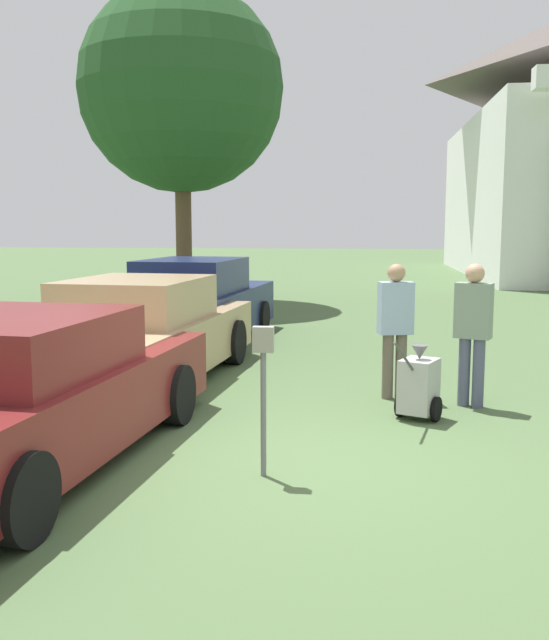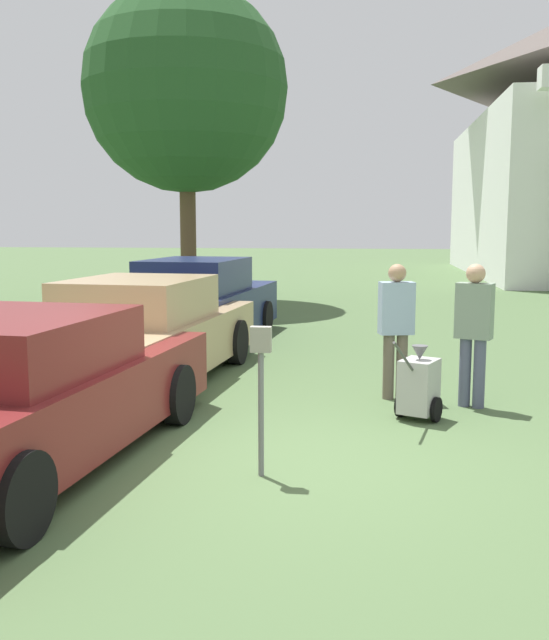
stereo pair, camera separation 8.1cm
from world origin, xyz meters
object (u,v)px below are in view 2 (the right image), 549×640
(parked_car_navy, at_px, (199,306))
(person_worker, at_px, (396,323))
(parked_car_tan, at_px, (143,334))
(parking_meter, at_px, (261,372))
(person_supervisor, at_px, (474,326))
(parked_car_maroon, at_px, (25,395))
(equipment_cart, at_px, (419,386))

(parked_car_navy, xyz_separation_m, person_worker, (3.42, -3.70, 0.25))
(person_worker, bearing_deg, parked_car_navy, -60.81)
(parked_car_tan, relative_size, parking_meter, 3.85)
(parking_meter, xyz_separation_m, person_supervisor, (2.15, 2.68, 0.06))
(parked_car_tan, height_order, parking_meter, parked_car_tan)
(parked_car_maroon, distance_m, person_supervisor, 5.08)
(parked_car_maroon, bearing_deg, parked_car_tan, 95.19)
(person_supervisor, distance_m, equipment_cart, 1.11)
(parked_car_tan, height_order, person_worker, person_worker)
(parked_car_maroon, bearing_deg, equipment_cart, 34.02)
(parked_car_maroon, xyz_separation_m, parked_car_navy, (-0.00, 6.66, 0.07))
(parking_meter, distance_m, equipment_cart, 2.57)
(parked_car_navy, relative_size, person_supervisor, 3.10)
(parked_car_maroon, xyz_separation_m, parked_car_tan, (-0.00, 3.44, 0.03))
(parked_car_navy, bearing_deg, person_supervisor, -37.64)
(parked_car_tan, distance_m, equipment_cart, 3.93)
(parking_meter, height_order, equipment_cart, parking_meter)
(person_worker, relative_size, person_supervisor, 0.99)
(parked_car_navy, bearing_deg, parking_meter, -66.87)
(parked_car_navy, xyz_separation_m, equipment_cart, (3.65, -4.66, -0.33))
(parked_car_maroon, height_order, person_supervisor, person_supervisor)
(parked_car_maroon, distance_m, parking_meter, 2.18)
(parked_car_tan, height_order, equipment_cart, parked_car_tan)
(parked_car_navy, bearing_deg, parked_car_maroon, -84.81)
(person_worker, height_order, person_supervisor, person_supervisor)
(parked_car_maroon, relative_size, person_worker, 2.99)
(parking_meter, bearing_deg, parked_car_navy, 107.94)
(parked_car_navy, relative_size, person_worker, 3.14)
(person_worker, bearing_deg, parking_meter, 53.69)
(parked_car_tan, relative_size, person_worker, 2.99)
(parked_car_navy, distance_m, person_supervisor, 5.89)
(parking_meter, distance_m, person_worker, 3.23)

